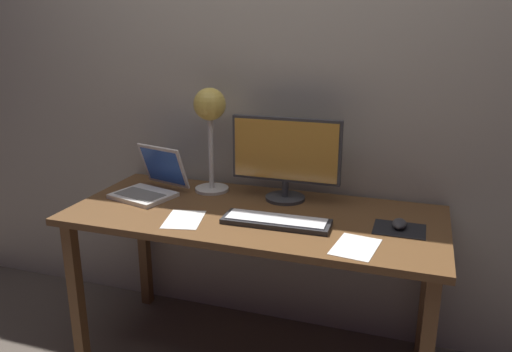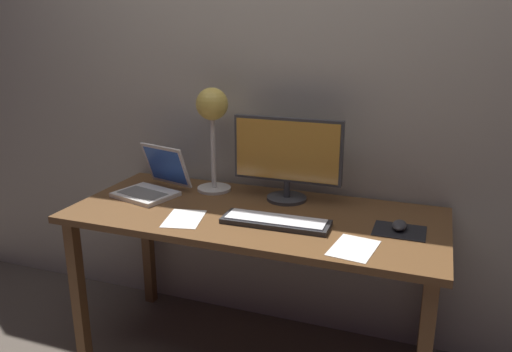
{
  "view_description": "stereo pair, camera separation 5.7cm",
  "coord_description": "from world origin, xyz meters",
  "px_view_note": "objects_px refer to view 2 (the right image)",
  "views": [
    {
      "loc": [
        0.65,
        -1.92,
        1.51
      ],
      "look_at": [
        0.02,
        -0.05,
        0.92
      ],
      "focal_mm": 35.21,
      "sensor_mm": 36.0,
      "label": 1
    },
    {
      "loc": [
        0.7,
        -1.9,
        1.51
      ],
      "look_at": [
        0.02,
        -0.05,
        0.92
      ],
      "focal_mm": 35.21,
      "sensor_mm": 36.0,
      "label": 2
    }
  ],
  "objects_px": {
    "laptop": "(155,180)",
    "desk_lamp": "(212,115)",
    "mouse": "(400,225)",
    "monitor": "(287,155)",
    "keyboard_main": "(276,221)"
  },
  "relations": [
    {
      "from": "monitor",
      "to": "desk_lamp",
      "type": "height_order",
      "value": "desk_lamp"
    },
    {
      "from": "keyboard_main",
      "to": "laptop",
      "type": "distance_m",
      "value": 0.69
    },
    {
      "from": "keyboard_main",
      "to": "mouse",
      "type": "xyz_separation_m",
      "value": [
        0.48,
        0.11,
        0.01
      ]
    },
    {
      "from": "desk_lamp",
      "to": "keyboard_main",
      "type": "bearing_deg",
      "value": -36.66
    },
    {
      "from": "monitor",
      "to": "keyboard_main",
      "type": "bearing_deg",
      "value": -81.47
    },
    {
      "from": "laptop",
      "to": "mouse",
      "type": "height_order",
      "value": "laptop"
    },
    {
      "from": "laptop",
      "to": "mouse",
      "type": "relative_size",
      "value": 3.62
    },
    {
      "from": "laptop",
      "to": "desk_lamp",
      "type": "height_order",
      "value": "desk_lamp"
    },
    {
      "from": "monitor",
      "to": "laptop",
      "type": "xyz_separation_m",
      "value": [
        -0.62,
        -0.12,
        -0.15
      ]
    },
    {
      "from": "laptop",
      "to": "desk_lamp",
      "type": "relative_size",
      "value": 0.7
    },
    {
      "from": "monitor",
      "to": "keyboard_main",
      "type": "relative_size",
      "value": 1.13
    },
    {
      "from": "monitor",
      "to": "laptop",
      "type": "distance_m",
      "value": 0.65
    },
    {
      "from": "monitor",
      "to": "laptop",
      "type": "relative_size",
      "value": 1.44
    },
    {
      "from": "monitor",
      "to": "mouse",
      "type": "xyz_separation_m",
      "value": [
        0.52,
        -0.19,
        -0.19
      ]
    },
    {
      "from": "laptop",
      "to": "keyboard_main",
      "type": "bearing_deg",
      "value": -15.08
    }
  ]
}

